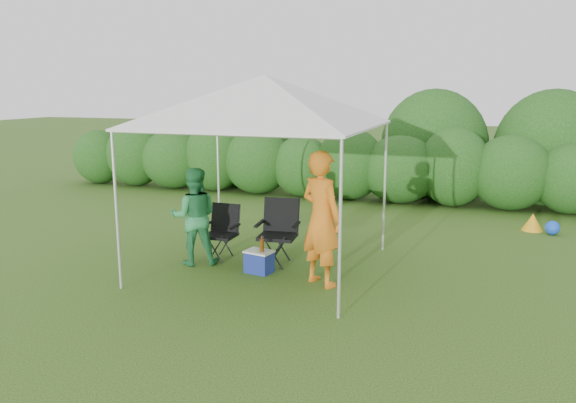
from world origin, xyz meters
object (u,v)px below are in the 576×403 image
(chair_right, at_px, (279,227))
(cooler, at_px, (259,261))
(man, at_px, (321,219))
(chair_left, at_px, (222,228))
(canopy, at_px, (265,101))
(woman, at_px, (194,216))

(chair_right, distance_m, cooler, 0.68)
(chair_right, height_order, man, man)
(chair_left, bearing_deg, chair_right, 2.59)
(canopy, xyz_separation_m, man, (0.98, -0.45, -1.54))
(man, bearing_deg, canopy, 4.99)
(canopy, height_order, woman, canopy)
(chair_right, xyz_separation_m, chair_left, (-0.94, -0.05, -0.08))
(woman, distance_m, cooler, 1.23)
(chair_left, xyz_separation_m, woman, (-0.26, -0.43, 0.26))
(canopy, bearing_deg, woman, -169.73)
(chair_right, height_order, woman, woman)
(canopy, bearing_deg, man, -24.44)
(man, xyz_separation_m, cooler, (-0.98, 0.18, -0.76))
(man, distance_m, woman, 2.09)
(canopy, relative_size, cooler, 7.03)
(man, bearing_deg, woman, 22.49)
(canopy, height_order, chair_right, canopy)
(chair_left, bearing_deg, man, -20.81)
(canopy, relative_size, man, 1.68)
(man, xyz_separation_m, woman, (-2.06, 0.25, -0.18))
(canopy, height_order, cooler, canopy)
(canopy, xyz_separation_m, woman, (-1.08, -0.20, -1.72))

